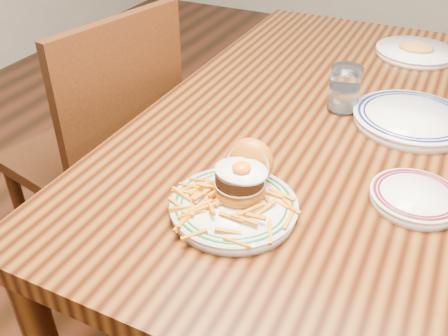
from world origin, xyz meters
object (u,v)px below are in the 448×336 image
at_px(table, 315,140).
at_px(main_plate, 237,195).
at_px(chair_left, 104,149).
at_px(side_plate, 415,197).

xyz_separation_m(table, main_plate, (-0.03, -0.47, 0.12)).
distance_m(chair_left, side_plate, 0.99).
height_order(chair_left, side_plate, chair_left).
relative_size(table, chair_left, 1.64).
xyz_separation_m(table, chair_left, (-0.65, -0.13, -0.14)).
bearing_deg(chair_left, side_plate, 1.68).
height_order(table, side_plate, side_plate).
distance_m(table, main_plate, 0.49).
height_order(main_plate, side_plate, main_plate).
bearing_deg(main_plate, side_plate, 24.32).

